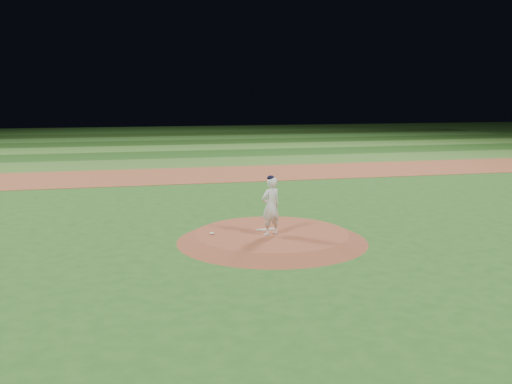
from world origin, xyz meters
The scene contains 12 objects.
ground centered at (0.00, 0.00, 0.00)m, with size 120.00×120.00×0.00m, color #275B1D.
infield_dirt_band centered at (0.00, 14.00, 0.01)m, with size 70.00×6.00×0.02m, color brown.
outfield_stripe_0 centered at (0.00, 19.50, 0.01)m, with size 70.00×5.00×0.02m, color #3C6C27.
outfield_stripe_1 centered at (0.00, 24.50, 0.01)m, with size 70.00×5.00×0.02m, color #204C18.
outfield_stripe_2 centered at (0.00, 29.50, 0.01)m, with size 70.00×5.00×0.02m, color #437C2D.
outfield_stripe_3 centered at (0.00, 34.50, 0.01)m, with size 70.00×5.00×0.02m, color #1F4716.
outfield_stripe_4 centered at (0.00, 39.50, 0.01)m, with size 70.00×5.00×0.02m, color #336B27.
outfield_stripe_5 centered at (0.00, 44.50, 0.01)m, with size 70.00×5.00×0.02m, color #1E3F14.
pitchers_mound centered at (0.00, 0.00, 0.12)m, with size 5.50×5.50×0.25m, color brown.
pitching_rubber centered at (-0.10, 0.35, 0.26)m, with size 0.56×0.14×0.03m, color beige.
rosin_bag centered at (-1.73, 0.16, 0.29)m, with size 0.13×0.13×0.07m, color white.
pitcher_on_mound centered at (-0.11, -0.27, 1.09)m, with size 0.71×0.60×1.71m.
Camera 1 is at (-4.16, -15.45, 4.20)m, focal length 40.00 mm.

